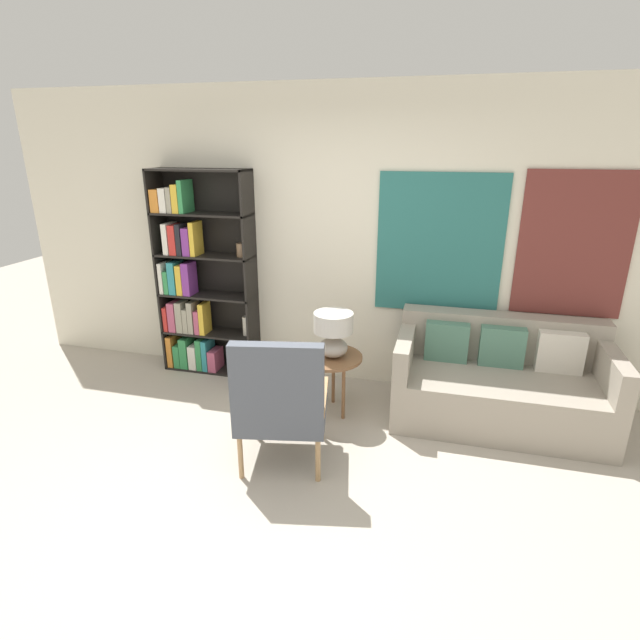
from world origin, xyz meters
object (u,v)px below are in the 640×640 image
object	(u,v)px
bookshelf	(196,285)
side_table	(329,361)
armchair	(280,400)
couch	(499,383)
table_lamp	(333,331)

from	to	relation	value
bookshelf	side_table	bearing A→B (deg)	-19.97
armchair	couch	bearing A→B (deg)	36.39
armchair	side_table	world-z (taller)	armchair
bookshelf	couch	size ratio (longest dim) A/B	1.18
couch	table_lamp	size ratio (longest dim) A/B	4.40
table_lamp	bookshelf	bearing A→B (deg)	160.31
side_table	couch	bearing A→B (deg)	10.86
side_table	table_lamp	xyz separation A→B (m)	(0.04, -0.00, 0.27)
couch	side_table	world-z (taller)	couch
couch	side_table	distance (m)	1.43
bookshelf	couch	world-z (taller)	bookshelf
couch	armchair	bearing A→B (deg)	-143.61
armchair	couch	size ratio (longest dim) A/B	0.60
table_lamp	couch	bearing A→B (deg)	11.34
side_table	table_lamp	world-z (taller)	table_lamp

